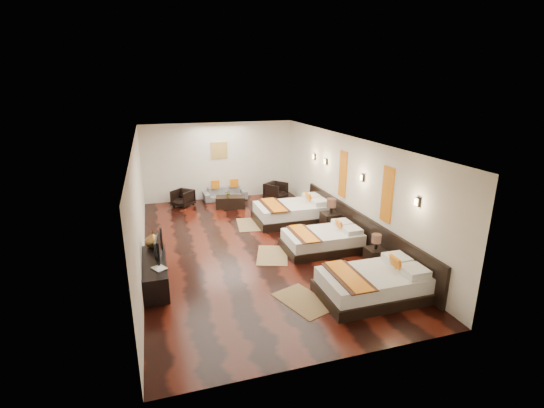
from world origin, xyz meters
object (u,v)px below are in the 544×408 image
object	(u,v)px
armchair_left	(183,198)
bed_near	(374,284)
bed_mid	(323,240)
nightstand_b	(331,220)
book	(154,270)
figurine	(153,239)
table_plant	(228,194)
tv_console	(155,273)
bed_far	(293,212)
coffee_table	(231,202)
tv	(155,247)
sofa	(225,194)
nightstand_a	(375,255)
armchair_right	(276,191)

from	to	relation	value
armchair_left	bed_near	bearing A→B (deg)	-21.66
bed_mid	nightstand_b	distance (m)	1.37
book	figurine	xyz separation A→B (m)	(0.00, 1.24, 0.18)
figurine	table_plant	xyz separation A→B (m)	(2.53, 4.00, -0.21)
tv_console	bed_mid	bearing A→B (deg)	8.52
bed_far	armchair_left	size ratio (longest dim) A/B	3.59
bed_near	coffee_table	xyz separation A→B (m)	(-1.58, 6.66, -0.08)
tv	sofa	world-z (taller)	tv
bed_mid	book	xyz separation A→B (m)	(-4.20, -1.10, 0.30)
nightstand_b	bed_near	bearing A→B (deg)	-101.78
nightstand_a	figurine	bearing A→B (deg)	164.05
bed_near	armchair_right	bearing A→B (deg)	88.23
bed_far	armchair_right	size ratio (longest dim) A/B	3.27
figurine	coffee_table	bearing A→B (deg)	57.30
bed_mid	coffee_table	xyz separation A→B (m)	(-1.58, 4.21, -0.06)
bed_mid	armchair_left	bearing A→B (deg)	122.71
armchair_right	table_plant	world-z (taller)	table_plant
bed_mid	table_plant	distance (m)	4.47
sofa	coffee_table	xyz separation A→B (m)	(-0.00, -1.02, -0.03)
figurine	coffee_table	size ratio (longest dim) A/B	0.38
sofa	coffee_table	size ratio (longest dim) A/B	1.58
bed_far	figurine	bearing A→B (deg)	-153.11
nightstand_a	armchair_left	distance (m)	7.29
coffee_table	book	bearing A→B (deg)	-116.18
table_plant	sofa	bearing A→B (deg)	85.49
bed_near	book	bearing A→B (deg)	162.29
bed_mid	coffee_table	world-z (taller)	bed_mid
book	coffee_table	size ratio (longest dim) A/B	0.30
bed_mid	armchair_right	bearing A→B (deg)	87.29
bed_far	armchair_right	xyz separation A→B (m)	(0.22, 2.44, 0.02)
bed_near	bed_far	bearing A→B (deg)	89.97
nightstand_b	armchair_right	size ratio (longest dim) A/B	1.40
tv_console	tv	size ratio (longest dim) A/B	1.99
sofa	armchair_right	world-z (taller)	armchair_right
nightstand_b	tv_console	world-z (taller)	nightstand_b
bed_far	tv	distance (m)	5.01
bed_far	nightstand_b	world-z (taller)	nightstand_b
tv_console	bed_far	bearing A→B (deg)	34.65
nightstand_a	armchair_left	size ratio (longest dim) A/B	1.27
tv	table_plant	world-z (taller)	tv
bed_near	book	xyz separation A→B (m)	(-4.20, 1.34, 0.28)
sofa	table_plant	world-z (taller)	table_plant
nightstand_b	coffee_table	world-z (taller)	nightstand_b
nightstand_a	tv	xyz separation A→B (m)	(-4.89, 0.78, 0.52)
bed_far	armchair_left	distance (m)	4.09
bed_mid	tv	bearing A→B (deg)	-173.30
sofa	coffee_table	bearing A→B (deg)	-92.51
nightstand_a	armchair_left	world-z (taller)	nightstand_a
tv_console	armchair_left	bearing A→B (deg)	79.20
nightstand_a	sofa	world-z (taller)	nightstand_a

